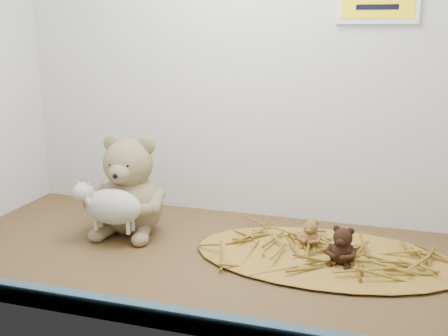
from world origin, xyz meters
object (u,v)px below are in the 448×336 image
(toy_lamb, at_px, (113,207))
(mini_teddy_brown, at_px, (343,244))
(main_teddy, at_px, (130,184))
(mini_teddy_tan, at_px, (311,232))

(toy_lamb, height_order, mini_teddy_brown, toy_lamb)
(main_teddy, distance_m, mini_teddy_tan, 0.43)
(main_teddy, height_order, toy_lamb, main_teddy)
(main_teddy, bearing_deg, toy_lamb, -94.10)
(main_teddy, bearing_deg, mini_teddy_brown, -10.79)
(main_teddy, relative_size, toy_lamb, 1.35)
(mini_teddy_tan, bearing_deg, toy_lamb, -160.30)
(mini_teddy_brown, bearing_deg, toy_lamb, -167.19)
(main_teddy, height_order, mini_teddy_tan, main_teddy)
(mini_teddy_tan, relative_size, mini_teddy_brown, 0.80)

